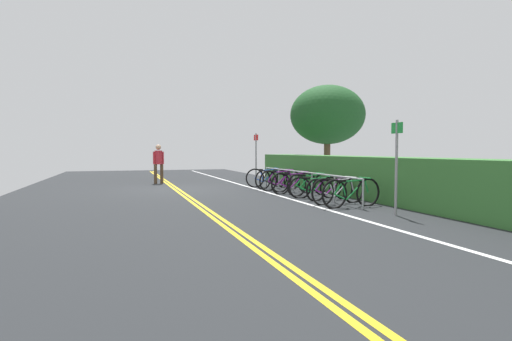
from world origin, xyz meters
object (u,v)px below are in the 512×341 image
at_px(bicycle_2, 280,180).
at_px(sign_post_near, 256,154).
at_px(bicycle_6, 315,187).
at_px(sign_post_far, 397,158).
at_px(bike_rack, 302,177).
at_px(pedestrian, 158,161).
at_px(bicycle_5, 310,184).
at_px(bicycle_7, 330,189).
at_px(tree_near_left, 327,115).
at_px(bicycle_8, 338,191).
at_px(bicycle_3, 293,182).
at_px(bicycle_9, 351,193).
at_px(bicycle_0, 267,178).
at_px(bicycle_1, 274,179).
at_px(bicycle_4, 294,183).

bearing_deg(bicycle_2, sign_post_near, -178.19).
bearing_deg(bicycle_6, sign_post_far, 3.60).
bearing_deg(sign_post_near, bicycle_2, 1.81).
xyz_separation_m(bike_rack, pedestrian, (-6.07, -4.14, 0.41)).
bearing_deg(pedestrian, sign_post_near, 64.93).
relative_size(bicycle_5, bicycle_7, 1.04).
xyz_separation_m(bicycle_2, tree_near_left, (-3.55, 3.83, 2.78)).
distance_m(bicycle_8, pedestrian, 9.46).
distance_m(bicycle_3, bicycle_5, 1.30).
height_order(bicycle_2, bicycle_5, bicycle_2).
bearing_deg(bicycle_8, bicycle_5, 175.51).
bearing_deg(bicycle_9, sign_post_far, 8.85).
distance_m(bicycle_3, bicycle_7, 2.60).
bearing_deg(bike_rack, bicycle_3, 174.99).
relative_size(bicycle_2, bicycle_9, 0.99).
distance_m(bicycle_0, sign_post_far, 7.74).
relative_size(pedestrian, sign_post_near, 0.78).
height_order(bicycle_7, bicycle_9, bicycle_9).
distance_m(bike_rack, bicycle_9, 3.13).
bearing_deg(bicycle_7, bicycle_1, -176.70).
bearing_deg(bicycle_0, bicycle_3, 6.25).
bearing_deg(bicycle_8, sign_post_near, -178.58).
bearing_deg(sign_post_far, bicycle_7, -179.46).
height_order(bicycle_2, bicycle_4, bicycle_2).
height_order(bicycle_1, bicycle_5, bicycle_1).
relative_size(bike_rack, bicycle_3, 4.09).
relative_size(bicycle_2, pedestrian, 1.05).
bearing_deg(tree_near_left, pedestrian, -96.33).
relative_size(bicycle_4, bicycle_6, 1.12).
bearing_deg(bicycle_5, bicycle_3, -178.91).
height_order(bicycle_8, sign_post_far, sign_post_far).
relative_size(pedestrian, tree_near_left, 0.38).
xyz_separation_m(bicycle_6, sign_post_near, (-5.28, -0.17, 0.99)).
distance_m(bicycle_7, tree_near_left, 8.19).
distance_m(bicycle_4, bicycle_8, 2.84).
bearing_deg(sign_post_near, bike_rack, 3.00).
bearing_deg(bicycle_2, bicycle_6, 1.79).
bearing_deg(bicycle_1, bicycle_3, 7.08).
height_order(bike_rack, sign_post_near, sign_post_near).
height_order(bicycle_8, bicycle_9, bicycle_9).
distance_m(bicycle_5, bicycle_7, 1.30).
xyz_separation_m(bicycle_1, sign_post_far, (7.04, 0.26, 0.93)).
height_order(bicycle_0, bicycle_9, bicycle_0).
xyz_separation_m(bicycle_4, tree_near_left, (-4.81, 3.82, 2.79)).
distance_m(bicycle_0, bicycle_2, 1.43).
height_order(bicycle_4, bicycle_9, bicycle_9).
height_order(bicycle_3, bicycle_7, bicycle_3).
relative_size(bicycle_3, bicycle_5, 1.00).
height_order(bicycle_9, sign_post_far, sign_post_far).
distance_m(pedestrian, sign_post_near, 4.34).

